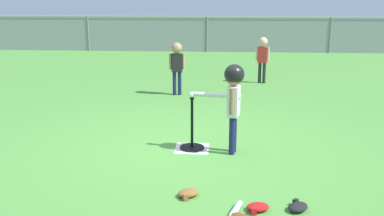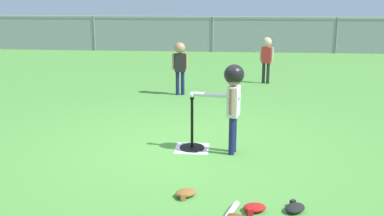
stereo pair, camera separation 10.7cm
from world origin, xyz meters
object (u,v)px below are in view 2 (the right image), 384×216
at_px(fielder_near_left, 180,61).
at_px(batter_child, 233,91).
at_px(spare_bat_silver, 229,214).
at_px(fielder_near_right, 267,54).
at_px(glove_tossed_aside, 295,208).
at_px(baseball_on_tee, 192,95).
at_px(glove_by_plate, 186,193).
at_px(batting_tee, 192,141).
at_px(glove_outfield_drop, 254,208).

bearing_deg(fielder_near_left, batter_child, -72.21).
xyz_separation_m(fielder_near_left, spare_bat_silver, (1.01, -4.89, -0.63)).
distance_m(fielder_near_right, glove_tossed_aside, 6.04).
distance_m(baseball_on_tee, fielder_near_right, 4.55).
bearing_deg(batter_child, glove_by_plate, -109.47).
distance_m(batter_child, glove_by_plate, 1.58).
bearing_deg(baseball_on_tee, batter_child, -12.43).
relative_size(batting_tee, fielder_near_right, 0.68).
distance_m(baseball_on_tee, spare_bat_silver, 2.00).
height_order(batting_tee, glove_outfield_drop, batting_tee).
bearing_deg(glove_outfield_drop, batter_child, 97.97).
height_order(fielder_near_right, glove_tossed_aside, fielder_near_right).
relative_size(baseball_on_tee, fielder_near_right, 0.07).
relative_size(batting_tee, glove_by_plate, 2.54).
xyz_separation_m(baseball_on_tee, glove_outfield_drop, (0.74, -1.67, -0.69)).
relative_size(batting_tee, baseball_on_tee, 9.30).
relative_size(baseball_on_tee, batter_child, 0.06).
bearing_deg(batting_tee, glove_tossed_aside, -55.64).
bearing_deg(glove_by_plate, glove_outfield_drop, -20.79).
height_order(batter_child, fielder_near_right, batter_child).
distance_m(spare_bat_silver, glove_by_plate, 0.59).
xyz_separation_m(batting_tee, fielder_near_left, (-0.51, 3.09, 0.55)).
distance_m(fielder_near_right, glove_by_plate, 5.94).
relative_size(batting_tee, fielder_near_left, 0.67).
distance_m(fielder_near_left, spare_bat_silver, 5.03).
relative_size(fielder_near_right, glove_tossed_aside, 3.75).
distance_m(glove_tossed_aside, glove_outfield_drop, 0.38).
distance_m(batter_child, fielder_near_left, 3.36).
relative_size(batting_tee, glove_tossed_aside, 2.55).
bearing_deg(spare_bat_silver, glove_outfield_drop, 30.80).
xyz_separation_m(spare_bat_silver, glove_tossed_aside, (0.61, 0.18, 0.01)).
height_order(batting_tee, glove_tossed_aside, batting_tee).
height_order(baseball_on_tee, batter_child, batter_child).
height_order(spare_bat_silver, glove_outfield_drop, glove_outfield_drop).
height_order(batter_child, fielder_near_left, batter_child).
bearing_deg(glove_outfield_drop, baseball_on_tee, 113.80).
relative_size(batter_child, glove_outfield_drop, 4.47).
height_order(spare_bat_silver, glove_tossed_aside, glove_tossed_aside).
distance_m(fielder_near_right, glove_outfield_drop, 6.10).
bearing_deg(spare_bat_silver, fielder_near_right, 83.09).
bearing_deg(baseball_on_tee, fielder_near_left, 99.36).
xyz_separation_m(batting_tee, glove_tossed_aside, (1.11, -1.63, -0.07)).
xyz_separation_m(fielder_near_right, glove_by_plate, (-1.19, -5.79, -0.62)).
xyz_separation_m(fielder_near_right, spare_bat_silver, (-0.75, -6.18, -0.62)).
relative_size(glove_by_plate, glove_tossed_aside, 1.00).
bearing_deg(fielder_near_right, glove_by_plate, -101.62).
bearing_deg(glove_outfield_drop, spare_bat_silver, -149.20).
bearing_deg(fielder_near_left, baseball_on_tee, -80.64).
bearing_deg(spare_bat_silver, batter_child, 89.43).
height_order(batting_tee, batter_child, batter_child).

